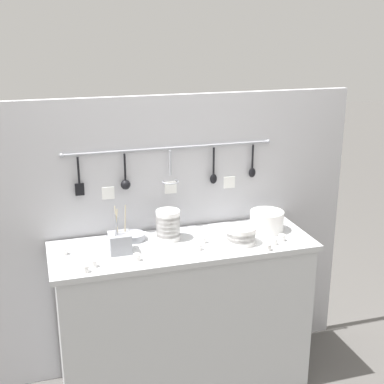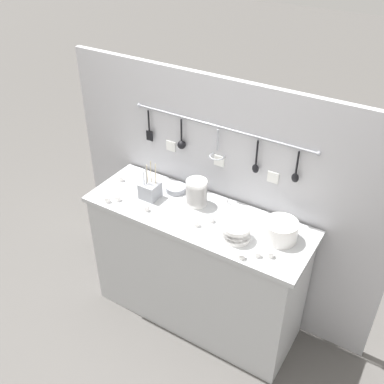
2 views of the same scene
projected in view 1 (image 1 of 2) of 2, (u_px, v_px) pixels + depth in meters
name	position (u px, v px, depth m)	size (l,w,h in m)	color
ground_plane	(184.00, 383.00, 3.25)	(20.00, 20.00, 0.00)	#514F4C
counter	(184.00, 316.00, 3.11)	(1.47, 0.51, 0.92)	#B7BABC
back_wall	(170.00, 235.00, 3.25)	(2.27, 0.11, 1.71)	#B2B2B7
bowl_stack_nested_right	(241.00, 235.00, 2.97)	(0.16, 0.16, 0.10)	white
bowl_stack_tall_left	(168.00, 225.00, 3.01)	(0.13, 0.13, 0.17)	white
plate_stack	(267.00, 221.00, 3.15)	(0.20, 0.20, 0.12)	white
steel_mixing_bowl	(134.00, 237.00, 3.02)	(0.13, 0.13, 0.04)	#93969E
cutlery_caddy	(120.00, 242.00, 2.85)	(0.12, 0.12, 0.26)	#93969E
cup_beside_plates	(268.00, 247.00, 2.89)	(0.04, 0.04, 0.04)	white
cup_centre	(199.00, 247.00, 2.89)	(0.04, 0.04, 0.04)	white
cup_front_right	(64.00, 251.00, 2.83)	(0.04, 0.04, 0.04)	white
cup_by_caddy	(203.00, 240.00, 2.98)	(0.04, 0.04, 0.04)	white
cup_front_left	(137.00, 257.00, 2.76)	(0.04, 0.04, 0.04)	white
cup_back_right	(93.00, 263.00, 2.69)	(0.04, 0.04, 0.04)	white
cup_back_left	(274.00, 241.00, 2.96)	(0.04, 0.04, 0.04)	white
cup_mid_row	(282.00, 238.00, 3.01)	(0.04, 0.04, 0.04)	white
cup_edge_near	(85.00, 269.00, 2.63)	(0.04, 0.04, 0.04)	white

